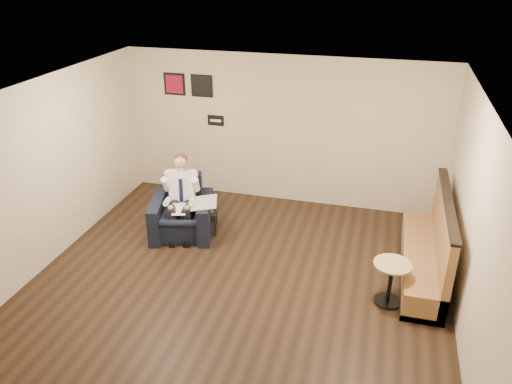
% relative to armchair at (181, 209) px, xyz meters
% --- Properties ---
extents(ground, '(6.00, 6.00, 0.00)m').
position_rel_armchair_xyz_m(ground, '(1.34, -1.22, -0.48)').
color(ground, black).
rests_on(ground, ground).
extents(wall_back, '(6.00, 0.02, 2.80)m').
position_rel_armchair_xyz_m(wall_back, '(1.34, 1.78, 0.92)').
color(wall_back, beige).
rests_on(wall_back, ground).
extents(wall_front, '(6.00, 0.02, 2.80)m').
position_rel_armchair_xyz_m(wall_front, '(1.34, -4.22, 0.92)').
color(wall_front, beige).
rests_on(wall_front, ground).
extents(wall_left, '(0.02, 6.00, 2.80)m').
position_rel_armchair_xyz_m(wall_left, '(-1.66, -1.22, 0.92)').
color(wall_left, beige).
rests_on(wall_left, ground).
extents(wall_right, '(0.02, 6.00, 2.80)m').
position_rel_armchair_xyz_m(wall_right, '(4.34, -1.22, 0.92)').
color(wall_right, beige).
rests_on(wall_right, ground).
extents(ceiling, '(6.00, 6.00, 0.02)m').
position_rel_armchair_xyz_m(ceiling, '(1.34, -1.22, 2.32)').
color(ceiling, white).
rests_on(ceiling, wall_back).
extents(seating_sign, '(0.32, 0.02, 0.20)m').
position_rel_armchair_xyz_m(seating_sign, '(0.04, 1.76, 1.02)').
color(seating_sign, black).
rests_on(seating_sign, wall_back).
extents(art_print_left, '(0.42, 0.03, 0.42)m').
position_rel_armchair_xyz_m(art_print_left, '(-0.76, 1.76, 1.67)').
color(art_print_left, maroon).
rests_on(art_print_left, wall_back).
extents(art_print_right, '(0.42, 0.03, 0.42)m').
position_rel_armchair_xyz_m(art_print_right, '(-0.21, 1.76, 1.67)').
color(art_print_right, black).
rests_on(art_print_right, wall_back).
extents(armchair, '(1.21, 1.21, 0.96)m').
position_rel_armchair_xyz_m(armchair, '(0.00, 0.00, 0.00)').
color(armchair, black).
rests_on(armchair, ground).
extents(seated_man, '(0.84, 1.07, 1.32)m').
position_rel_armchair_xyz_m(seated_man, '(0.03, -0.12, 0.18)').
color(seated_man, white).
rests_on(seated_man, armchair).
extents(lap_papers, '(0.31, 0.37, 0.01)m').
position_rel_armchair_xyz_m(lap_papers, '(0.06, -0.22, 0.11)').
color(lap_papers, white).
rests_on(lap_papers, seated_man).
extents(newspaper, '(0.56, 0.62, 0.01)m').
position_rel_armchair_xyz_m(newspaper, '(0.42, -0.00, 0.17)').
color(newspaper, silver).
rests_on(newspaper, armchair).
extents(side_table, '(0.60, 0.60, 0.39)m').
position_rel_armchair_xyz_m(side_table, '(0.30, 0.22, -0.28)').
color(side_table, black).
rests_on(side_table, ground).
extents(green_folder, '(0.47, 0.42, 0.01)m').
position_rel_armchair_xyz_m(green_folder, '(0.28, 0.19, -0.08)').
color(green_folder, '#26BE65').
rests_on(green_folder, side_table).
extents(coffee_mug, '(0.09, 0.09, 0.08)m').
position_rel_armchair_xyz_m(coffee_mug, '(0.42, 0.36, -0.05)').
color(coffee_mug, white).
rests_on(coffee_mug, side_table).
extents(smartphone, '(0.13, 0.07, 0.01)m').
position_rel_armchair_xyz_m(smartphone, '(0.30, 0.36, -0.08)').
color(smartphone, black).
rests_on(smartphone, side_table).
extents(banquette, '(0.58, 2.42, 1.24)m').
position_rel_armchair_xyz_m(banquette, '(3.93, -0.17, 0.14)').
color(banquette, olive).
rests_on(banquette, ground).
extents(cafe_table, '(0.58, 0.58, 0.64)m').
position_rel_armchair_xyz_m(cafe_table, '(3.48, -1.01, -0.16)').
color(cafe_table, tan).
rests_on(cafe_table, ground).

